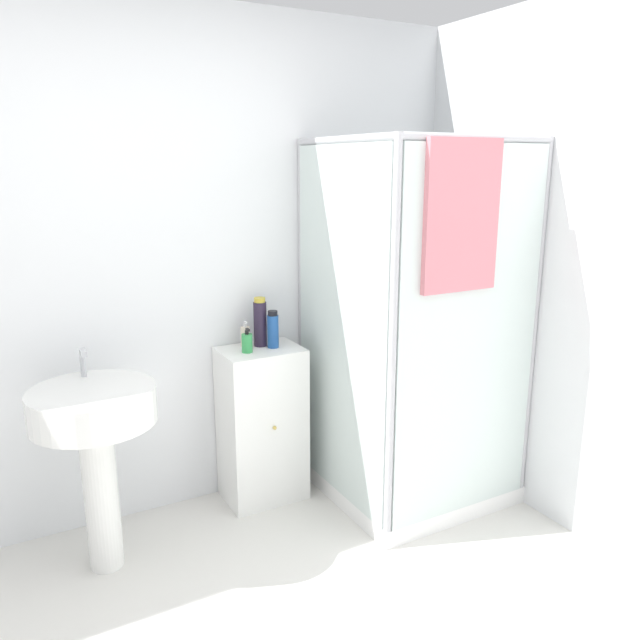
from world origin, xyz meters
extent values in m
cube|color=silver|center=(0.00, 1.70, 1.25)|extent=(6.40, 0.06, 2.50)
cube|color=white|center=(1.22, 1.22, 0.04)|extent=(0.89, 0.89, 0.09)
cylinder|color=#B2B2B7|center=(1.65, 1.65, 0.94)|extent=(0.04, 0.04, 1.88)
cylinder|color=#B2B2B7|center=(0.80, 1.65, 0.94)|extent=(0.04, 0.04, 1.88)
cylinder|color=#B2B2B7|center=(1.65, 0.80, 0.94)|extent=(0.04, 0.04, 1.88)
cylinder|color=#B2B2B7|center=(0.80, 0.80, 0.94)|extent=(0.04, 0.04, 1.88)
cylinder|color=#B2B2B7|center=(1.22, 0.80, 1.86)|extent=(0.86, 0.04, 0.04)
cylinder|color=#B2B2B7|center=(1.22, 1.65, 1.86)|extent=(0.86, 0.04, 0.04)
cylinder|color=#B2B2B7|center=(0.80, 1.22, 1.86)|extent=(0.04, 0.86, 0.04)
cylinder|color=#B2B2B7|center=(1.65, 1.22, 1.86)|extent=(0.04, 0.86, 0.04)
cube|color=silver|center=(1.22, 0.78, 0.97)|extent=(0.82, 0.01, 1.76)
cube|color=silver|center=(0.78, 1.22, 0.97)|extent=(0.01, 0.82, 1.76)
cylinder|color=#B7BABF|center=(1.45, 1.59, 0.80)|extent=(0.02, 0.02, 1.41)
cylinder|color=#B7BABF|center=(1.45, 1.54, 1.52)|extent=(0.07, 0.07, 0.04)
cube|color=#D1757F|center=(1.12, 0.76, 1.54)|extent=(0.40, 0.03, 0.66)
cube|color=white|center=(0.48, 1.51, 0.42)|extent=(0.41, 0.30, 0.83)
sphere|color=gold|center=(0.48, 1.35, 0.46)|extent=(0.02, 0.02, 0.02)
cylinder|color=white|center=(-0.38, 1.30, 0.35)|extent=(0.15, 0.15, 0.69)
cylinder|color=white|center=(-0.38, 1.30, 0.77)|extent=(0.53, 0.53, 0.15)
cylinder|color=#B7BABF|center=(-0.38, 1.48, 0.91)|extent=(0.02, 0.02, 0.13)
cube|color=#B7BABF|center=(-0.38, 1.45, 0.96)|extent=(0.02, 0.07, 0.02)
cylinder|color=green|center=(0.40, 1.49, 0.88)|extent=(0.05, 0.05, 0.09)
cylinder|color=black|center=(0.40, 1.49, 0.94)|extent=(0.02, 0.02, 0.02)
cube|color=black|center=(0.40, 1.48, 0.95)|extent=(0.01, 0.03, 0.01)
cylinder|color=#281E33|center=(0.51, 1.57, 0.95)|extent=(0.07, 0.07, 0.23)
cylinder|color=gold|center=(0.51, 1.57, 1.08)|extent=(0.06, 0.06, 0.02)
cylinder|color=#1E4C93|center=(0.55, 1.51, 0.92)|extent=(0.06, 0.06, 0.17)
cylinder|color=black|center=(0.55, 1.51, 1.02)|extent=(0.05, 0.05, 0.02)
cylinder|color=beige|center=(0.43, 1.59, 0.89)|extent=(0.05, 0.05, 0.11)
cylinder|color=silver|center=(0.43, 1.59, 0.95)|extent=(0.02, 0.02, 0.02)
cube|color=silver|center=(0.43, 1.58, 0.97)|extent=(0.01, 0.03, 0.01)
camera|label=1|loc=(-0.72, -1.32, 1.76)|focal=35.00mm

